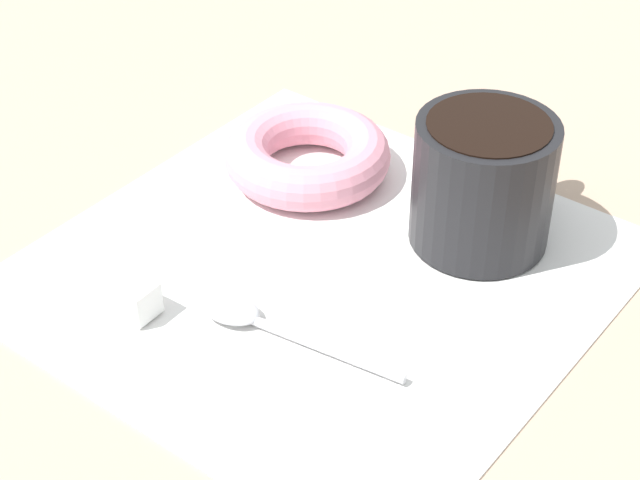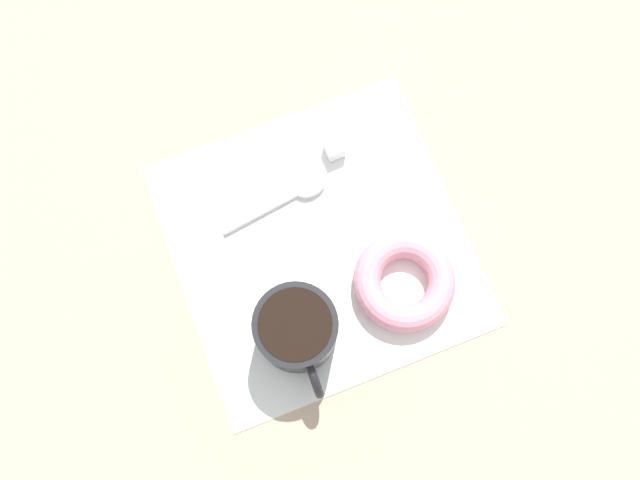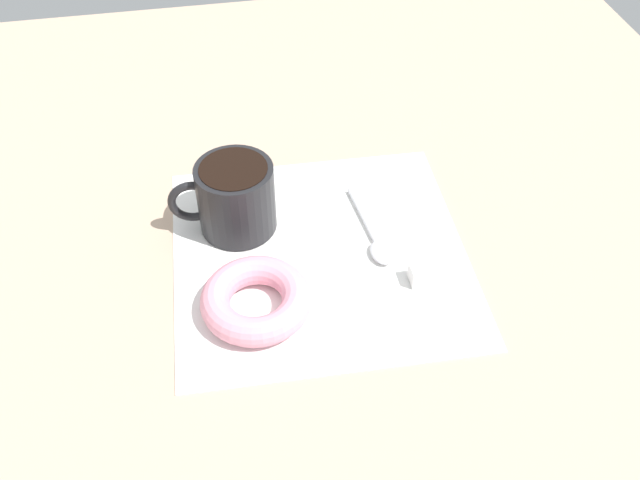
{
  "view_description": "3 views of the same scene",
  "coord_description": "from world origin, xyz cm",
  "views": [
    {
      "loc": [
        42.51,
        28.73,
        39.64
      ],
      "look_at": [
        2.52,
        -0.12,
        2.3
      ],
      "focal_mm": 60.0,
      "sensor_mm": 36.0,
      "label": 1
    },
    {
      "loc": [
        -14.14,
        7.06,
        76.48
      ],
      "look_at": [
        2.52,
        -0.12,
        2.3
      ],
      "focal_mm": 40.0,
      "sensor_mm": 36.0,
      "label": 2
    },
    {
      "loc": [
        -7.43,
        -52.41,
        54.96
      ],
      "look_at": [
        2.52,
        -0.12,
        2.3
      ],
      "focal_mm": 40.0,
      "sensor_mm": 36.0,
      "label": 3
    }
  ],
  "objects": [
    {
      "name": "napkin",
      "position": [
        2.52,
        -0.12,
        0.15
      ],
      "size": [
        32.12,
        32.12,
        0.3
      ],
      "primitive_type": "cube",
      "rotation": [
        0.0,
        0.0,
        -0.03
      ],
      "color": "white",
      "rests_on": "ground_plane"
    },
    {
      "name": "sugar_cube",
      "position": [
        11.81,
        -5.91,
        1.29
      ],
      "size": [
        1.98,
        1.98,
        1.98
      ],
      "primitive_type": "cube",
      "color": "white",
      "rests_on": "napkin"
    },
    {
      "name": "spoon",
      "position": [
        8.74,
        -0.0,
        0.7
      ],
      "size": [
        2.79,
        12.73,
        0.9
      ],
      "color": "silver",
      "rests_on": "napkin"
    },
    {
      "name": "donut",
      "position": [
        -5.1,
        -6.63,
        1.78
      ],
      "size": [
        10.97,
        10.97,
        2.96
      ],
      "primitive_type": "torus",
      "color": "pink",
      "rests_on": "napkin"
    },
    {
      "name": "coffee_cup",
      "position": [
        -5.71,
        5.97,
        4.46
      ],
      "size": [
        11.56,
        8.43,
        8.05
      ],
      "color": "black",
      "rests_on": "napkin"
    },
    {
      "name": "ground_plane",
      "position": [
        0.0,
        0.0,
        -1.0
      ],
      "size": [
        120.0,
        120.0,
        2.0
      ],
      "primitive_type": "cube",
      "color": "tan"
    }
  ]
}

